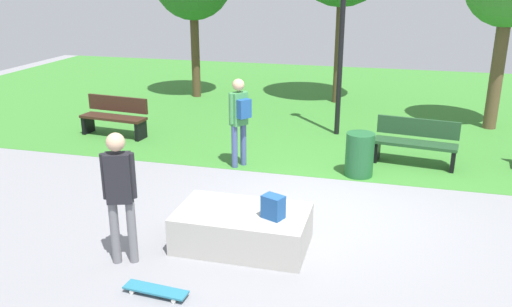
{
  "coord_description": "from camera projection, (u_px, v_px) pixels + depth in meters",
  "views": [
    {
      "loc": [
        0.98,
        -7.89,
        3.65
      ],
      "look_at": [
        -0.89,
        -0.73,
        1.12
      ],
      "focal_mm": 37.26,
      "sensor_mm": 36.0,
      "label": 1
    }
  ],
  "objects": [
    {
      "name": "grass_lawn",
      "position": [
        357.0,
        103.0,
        15.68
      ],
      "size": [
        26.6,
        12.61,
        0.01
      ],
      "primitive_type": "cube",
      "color": "#387A2D",
      "rests_on": "ground_plane"
    },
    {
      "name": "park_bench_far_right",
      "position": [
        416.0,
        141.0,
        10.53
      ],
      "size": [
        1.65,
        0.69,
        0.91
      ],
      "color": "#1E4223",
      "rests_on": "ground_plane"
    },
    {
      "name": "ground_plane",
      "position": [
        320.0,
        209.0,
        8.64
      ],
      "size": [
        28.0,
        28.0,
        0.0
      ],
      "primitive_type": "plane",
      "color": "gray"
    },
    {
      "name": "pedestrian_with_backpack",
      "position": [
        239.0,
        115.0,
        10.22
      ],
      "size": [
        0.44,
        0.43,
        1.76
      ],
      "color": "#3F5184",
      "rests_on": "ground_plane"
    },
    {
      "name": "skater_performing_trick",
      "position": [
        120.0,
        188.0,
        6.74
      ],
      "size": [
        0.41,
        0.29,
        1.79
      ],
      "color": "slate",
      "rests_on": "ground_plane"
    },
    {
      "name": "trash_bin",
      "position": [
        360.0,
        155.0,
        9.96
      ],
      "size": [
        0.53,
        0.53,
        0.83
      ],
      "primitive_type": "cylinder",
      "color": "#1E592D",
      "rests_on": "ground_plane"
    },
    {
      "name": "skateboard_by_ledge",
      "position": [
        156.0,
        290.0,
        6.33
      ],
      "size": [
        0.81,
        0.26,
        0.08
      ],
      "color": "teal",
      "rests_on": "ground_plane"
    },
    {
      "name": "concrete_ledge",
      "position": [
        242.0,
        228.0,
        7.42
      ],
      "size": [
        1.82,
        1.09,
        0.53
      ],
      "primitive_type": "cube",
      "color": "#A8A59E",
      "rests_on": "ground_plane"
    },
    {
      "name": "park_bench_by_oak",
      "position": [
        115.0,
        116.0,
        12.42
      ],
      "size": [
        1.64,
        0.64,
        0.91
      ],
      "color": "#331E14",
      "rests_on": "ground_plane"
    },
    {
      "name": "backpack_on_ledge",
      "position": [
        273.0,
        207.0,
        7.08
      ],
      "size": [
        0.34,
        0.29,
        0.32
      ],
      "primitive_type": "cube",
      "rotation": [
        0.0,
        0.0,
        2.73
      ],
      "color": "#1E4C8C",
      "rests_on": "concrete_ledge"
    },
    {
      "name": "lamp_post",
      "position": [
        343.0,
        14.0,
        11.79
      ],
      "size": [
        0.28,
        0.28,
        4.61
      ],
      "color": "black",
      "rests_on": "ground_plane"
    }
  ]
}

